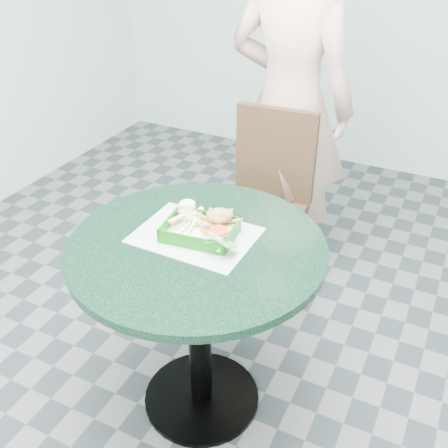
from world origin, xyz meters
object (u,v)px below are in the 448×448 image
at_px(sauce_ramekin, 192,210).
at_px(diner_person, 292,72).
at_px(food_basket, 200,237).
at_px(crab_sandwich, 220,226).
at_px(cafe_table, 198,288).
at_px(dining_chair, 266,194).

bearing_deg(sauce_ramekin, diner_person, 89.60).
bearing_deg(diner_person, food_basket, 99.02).
relative_size(crab_sandwich, sauce_ramekin, 2.26).
relative_size(cafe_table, food_basket, 3.68).
distance_m(cafe_table, sauce_ramekin, 0.28).
xyz_separation_m(food_basket, crab_sandwich, (0.05, 0.05, 0.03)).
distance_m(cafe_table, food_basket, 0.19).
height_order(cafe_table, sauce_ramekin, sauce_ramekin).
xyz_separation_m(diner_person, crab_sandwich, (0.13, -1.01, -0.25)).
bearing_deg(food_basket, diner_person, 94.27).
distance_m(diner_person, crab_sandwich, 1.05).
height_order(food_basket, crab_sandwich, crab_sandwich).
bearing_deg(diner_person, cafe_table, 99.32).
xyz_separation_m(food_basket, sauce_ramekin, (-0.09, 0.09, 0.03)).
height_order(cafe_table, crab_sandwich, crab_sandwich).
relative_size(dining_chair, crab_sandwich, 7.19).
bearing_deg(cafe_table, crab_sandwich, 65.67).
distance_m(cafe_table, dining_chair, 0.83).
xyz_separation_m(dining_chair, food_basket, (0.07, -0.78, 0.23)).
bearing_deg(cafe_table, sauce_ramekin, 124.76).
bearing_deg(sauce_ramekin, cafe_table, -55.24).
bearing_deg(dining_chair, cafe_table, -87.77).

